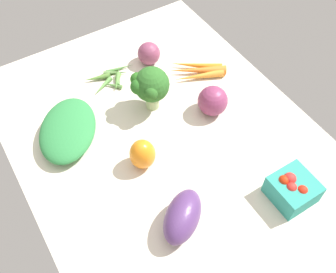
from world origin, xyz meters
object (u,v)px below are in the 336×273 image
(red_onion_near_basket, at_px, (149,53))
(bell_pepper_orange, at_px, (142,154))
(eggplant, at_px, (182,216))
(leafy_greens_clump, at_px, (68,130))
(broccoli_head, at_px, (150,86))
(carrot_bunch, at_px, (198,70))
(berry_basket, at_px, (292,188))
(okra_pile, at_px, (110,78))
(red_onion_center, at_px, (213,101))

(red_onion_near_basket, xyz_separation_m, bell_pepper_orange, (0.32, -0.21, 0.01))
(red_onion_near_basket, bearing_deg, eggplant, -22.48)
(eggplant, xyz_separation_m, leafy_greens_clump, (-0.37, -0.12, -0.01))
(broccoli_head, distance_m, carrot_bunch, 0.21)
(leafy_greens_clump, bearing_deg, red_onion_near_basket, 112.80)
(berry_basket, relative_size, leafy_greens_clump, 0.45)
(eggplant, bearing_deg, okra_pile, -135.09)
(bell_pepper_orange, xyz_separation_m, leafy_greens_clump, (-0.18, -0.12, -0.02))
(leafy_greens_clump, bearing_deg, eggplant, 17.54)
(okra_pile, relative_size, carrot_bunch, 0.99)
(broccoli_head, distance_m, red_onion_center, 0.18)
(berry_basket, xyz_separation_m, carrot_bunch, (-0.46, 0.05, -0.02))
(berry_basket, distance_m, leafy_greens_clump, 0.58)
(eggplant, height_order, carrot_bunch, eggplant)
(bell_pepper_orange, bearing_deg, broccoli_head, 144.11)
(broccoli_head, height_order, okra_pile, broccoli_head)
(carrot_bunch, bearing_deg, okra_pile, -115.83)
(red_onion_near_basket, xyz_separation_m, carrot_bunch, (0.12, 0.10, -0.02))
(leafy_greens_clump, bearing_deg, red_onion_center, 70.96)
(broccoli_head, bearing_deg, red_onion_center, 52.46)
(red_onion_near_basket, xyz_separation_m, red_onion_center, (0.27, 0.05, 0.01))
(bell_pepper_orange, distance_m, okra_pile, 0.32)
(red_onion_near_basket, bearing_deg, carrot_bunch, 38.70)
(bell_pepper_orange, relative_size, okra_pile, 0.53)
(broccoli_head, height_order, berry_basket, broccoli_head)
(okra_pile, bearing_deg, bell_pepper_orange, -11.62)
(red_onion_near_basket, bearing_deg, bell_pepper_orange, -32.58)
(eggplant, bearing_deg, bell_pepper_orange, -128.94)
(berry_basket, distance_m, bell_pepper_orange, 0.37)
(red_onion_near_basket, distance_m, leafy_greens_clump, 0.36)
(eggplant, xyz_separation_m, bell_pepper_orange, (-0.19, 0.01, 0.01))
(bell_pepper_orange, distance_m, leafy_greens_clump, 0.22)
(broccoli_head, xyz_separation_m, bell_pepper_orange, (0.16, -0.11, -0.04))
(red_onion_near_basket, height_order, red_onion_center, red_onion_center)
(eggplant, relative_size, broccoli_head, 1.02)
(broccoli_head, distance_m, okra_pile, 0.18)
(leafy_greens_clump, bearing_deg, broccoli_head, 84.21)
(eggplant, xyz_separation_m, berry_basket, (0.08, 0.26, -0.00))
(red_onion_center, height_order, okra_pile, red_onion_center)
(bell_pepper_orange, bearing_deg, leafy_greens_clump, -145.90)
(broccoli_head, relative_size, red_onion_near_basket, 1.93)
(red_onion_near_basket, distance_m, okra_pile, 0.14)
(eggplant, relative_size, leafy_greens_clump, 0.63)
(broccoli_head, relative_size, carrot_bunch, 0.82)
(bell_pepper_orange, bearing_deg, eggplant, -1.84)
(berry_basket, distance_m, carrot_bunch, 0.47)
(carrot_bunch, bearing_deg, leafy_greens_clump, -87.93)
(eggplant, xyz_separation_m, red_onion_center, (-0.24, 0.26, 0.00))
(red_onion_center, distance_m, leafy_greens_clump, 0.40)
(broccoli_head, distance_m, red_onion_near_basket, 0.19)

